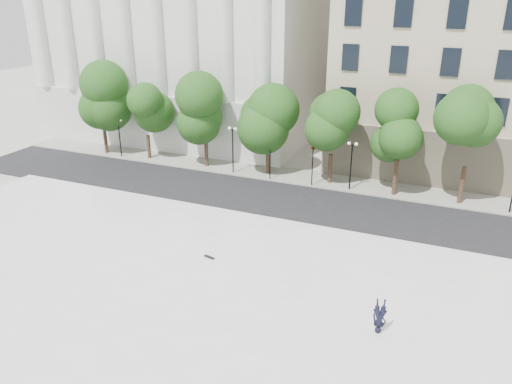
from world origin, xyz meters
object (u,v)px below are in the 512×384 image
(traffic_light_west, at_px, (270,140))
(person_lying, at_px, (378,328))
(skateboard, at_px, (209,257))
(traffic_light_east, at_px, (313,146))

(traffic_light_west, xyz_separation_m, person_lying, (12.99, -18.72, -3.02))
(person_lying, distance_m, skateboard, 11.52)
(traffic_light_east, xyz_separation_m, skateboard, (-1.97, -15.42, -3.15))
(traffic_light_west, xyz_separation_m, traffic_light_east, (3.93, 0.00, -0.08))
(traffic_light_east, bearing_deg, person_lying, -64.17)
(traffic_light_east, bearing_deg, skateboard, -97.29)
(person_lying, xyz_separation_m, skateboard, (-11.03, 3.29, -0.22))
(person_lying, bearing_deg, traffic_light_west, 114.66)
(traffic_light_west, relative_size, skateboard, 5.63)
(traffic_light_east, height_order, person_lying, traffic_light_east)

